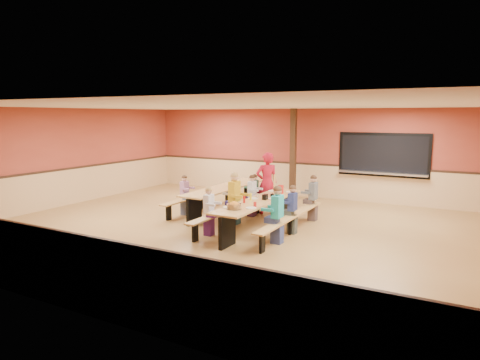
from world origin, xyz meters
The scene contains 23 objects.
ground centered at (0.00, 0.00, 0.00)m, with size 12.00×12.00×0.00m, color brown.
room_envelope centered at (0.00, 0.00, 0.69)m, with size 12.04×10.04×3.02m.
kitchen_pass_through centered at (2.60, 4.96, 1.49)m, with size 2.78×0.28×1.38m.
structural_post centered at (-0.20, 4.40, 1.50)m, with size 0.18×0.18×3.00m, color black.
cafeteria_table_main centered at (0.60, 0.23, 0.53)m, with size 1.91×3.70×0.74m.
cafeteria_table_second centered at (-1.14, 1.51, 0.53)m, with size 1.91×3.70×0.74m.
seated_child_white_left centered at (-0.22, -0.76, 0.56)m, with size 0.33×0.27×1.13m, color white, non-canonical shape.
seated_adult_yellow centered at (-0.22, 0.45, 0.66)m, with size 0.42×0.35×1.32m, color gold, non-canonical shape.
seated_child_grey_left centered at (-0.22, 1.44, 0.57)m, with size 0.33×0.27×1.14m, color silver, non-canonical shape.
seated_child_teal_right centered at (1.43, -0.57, 0.63)m, with size 0.39×0.32×1.26m, color teal, non-canonical shape.
seated_child_navy_right centered at (1.43, 0.31, 0.57)m, with size 0.34×0.28×1.14m, color navy, non-canonical shape.
seated_child_char_right centered at (1.43, 1.78, 0.60)m, with size 0.37×0.30×1.20m, color #50555A, non-canonical shape.
seated_child_purple_sec centered at (-1.96, 0.69, 0.55)m, with size 0.32×0.26×1.11m, color #936288, non-canonical shape.
seated_child_green_sec centered at (-0.31, 1.77, 0.56)m, with size 0.32×0.26×1.11m, color #2E644B, non-canonical shape.
seated_child_tan_sec centered at (-0.31, 0.61, 0.57)m, with size 0.34×0.28×1.15m, color #A39582, non-canonical shape.
standing_woman centered at (-0.01, 1.94, 0.88)m, with size 0.64×0.42×1.75m, color #B51428.
punch_pitcher centered at (0.69, 1.30, 0.85)m, with size 0.16×0.16×0.22m, color red.
chip_bowl centered at (0.55, -0.94, 0.81)m, with size 0.32×0.32×0.15m, color orange, non-canonical shape.
napkin_dispenser centered at (0.69, 0.36, 0.80)m, with size 0.10×0.14×0.13m, color black.
condiment_mustard centered at (0.41, 0.13, 0.82)m, with size 0.06×0.06×0.17m, color yellow.
condiment_ketchup centered at (0.43, -0.24, 0.82)m, with size 0.06×0.06×0.17m, color #B2140F.
table_paddle centered at (0.70, 0.89, 0.88)m, with size 0.16×0.16×0.56m.
place_settings centered at (0.60, 0.23, 0.80)m, with size 0.65×3.30×0.11m, color beige, non-canonical shape.
Camera 1 is at (5.06, -8.91, 2.77)m, focal length 32.00 mm.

